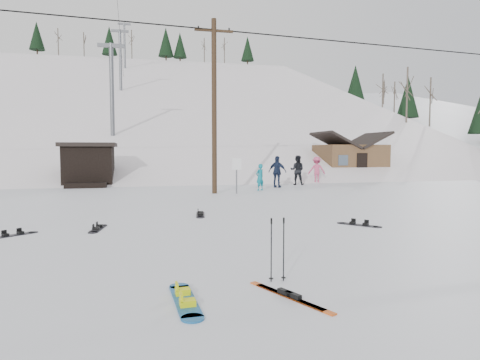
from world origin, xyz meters
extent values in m
plane|color=silver|center=(0.00, 0.00, 0.00)|extent=(200.00, 200.00, 0.00)
cube|color=white|center=(0.00, 55.00, -12.00)|extent=(60.00, 85.24, 65.97)
cube|color=silver|center=(38.00, 50.00, -11.00)|extent=(45.66, 93.98, 54.59)
cylinder|color=#3A2819|center=(2.00, 14.00, 4.50)|extent=(0.26, 0.26, 9.00)
cube|color=#3A2819|center=(2.00, 14.00, 8.40)|extent=(2.00, 0.12, 0.12)
cylinder|color=black|center=(2.00, 14.00, 8.52)|extent=(0.08, 0.08, 0.12)
cylinder|color=#595B60|center=(3.10, 13.60, 0.90)|extent=(0.07, 0.07, 1.80)
cube|color=white|center=(3.10, 13.56, 1.55)|extent=(0.50, 0.04, 0.60)
cube|color=black|center=(-5.00, 21.00, 1.25)|extent=(3.00, 3.00, 2.50)
cube|color=black|center=(-5.00, 21.00, 2.62)|extent=(3.40, 3.40, 0.25)
cube|color=black|center=(-5.00, 19.20, 0.15)|extent=(2.40, 1.20, 0.30)
cylinder|color=#595B60|center=(-4.00, 30.00, 7.25)|extent=(0.36, 0.36, 8.00)
cube|color=#595B60|center=(-4.00, 30.00, 11.05)|extent=(2.20, 0.30, 0.30)
cylinder|color=#595B60|center=(-4.00, 50.00, 13.75)|extent=(0.36, 0.36, 8.00)
cube|color=#595B60|center=(-4.00, 50.00, 17.55)|extent=(2.20, 0.30, 0.30)
cylinder|color=#595B60|center=(-4.00, 70.00, 20.25)|extent=(0.36, 0.36, 8.00)
cube|color=#595B60|center=(-4.00, 70.00, 24.05)|extent=(2.20, 0.30, 0.30)
cube|color=brown|center=(15.00, 24.00, 1.35)|extent=(5.00, 4.00, 2.70)
cube|color=black|center=(13.65, 24.00, 3.05)|extent=(2.69, 4.40, 1.43)
cube|color=black|center=(16.35, 24.00, 3.05)|extent=(2.69, 4.40, 1.43)
cube|color=black|center=(15.00, 21.98, 1.10)|extent=(0.90, 0.06, 1.90)
cube|color=#175C9A|center=(-1.20, -1.83, 0.01)|extent=(0.37, 1.40, 0.03)
cylinder|color=#175C9A|center=(-1.23, -1.13, 0.01)|extent=(0.32, 0.32, 0.03)
cylinder|color=#175C9A|center=(-1.17, -2.52, 0.01)|extent=(0.32, 0.32, 0.03)
cube|color=#CBD10B|center=(-1.21, -1.58, 0.07)|extent=(0.23, 0.18, 0.09)
cube|color=#CBD10B|center=(-1.19, -2.08, 0.07)|extent=(0.23, 0.18, 0.09)
cube|color=#AC4211|center=(0.41, -2.10, 0.01)|extent=(0.75, 1.55, 0.02)
cube|color=black|center=(0.41, -2.10, 0.06)|extent=(0.20, 0.31, 0.07)
cube|color=#AC4211|center=(0.35, -1.94, 0.01)|extent=(0.75, 1.55, 0.02)
cube|color=black|center=(0.35, -1.94, 0.06)|extent=(0.20, 0.31, 0.07)
cylinder|color=black|center=(0.35, -1.18, 0.54)|extent=(0.02, 0.02, 1.08)
cylinder|color=black|center=(0.35, -1.18, 0.05)|extent=(0.08, 0.08, 0.01)
cylinder|color=black|center=(0.35, -1.18, 1.06)|extent=(0.03, 0.03, 0.10)
cylinder|color=black|center=(0.58, -1.18, 0.54)|extent=(0.02, 0.02, 1.08)
cylinder|color=black|center=(0.58, -1.18, 0.05)|extent=(0.08, 0.08, 0.01)
cylinder|color=black|center=(0.58, -1.18, 1.06)|extent=(0.03, 0.03, 0.10)
cube|color=black|center=(-5.14, 4.19, 0.01)|extent=(0.99, 0.86, 0.02)
cylinder|color=black|center=(-4.72, 4.52, 0.01)|extent=(0.25, 0.25, 0.02)
cube|color=black|center=(-4.99, 4.31, 0.06)|extent=(0.21, 0.22, 0.07)
cube|color=black|center=(-5.29, 4.07, 0.06)|extent=(0.21, 0.22, 0.07)
cube|color=black|center=(-3.03, 4.66, 0.01)|extent=(0.43, 1.16, 0.02)
cylinder|color=black|center=(-2.94, 5.22, 0.01)|extent=(0.26, 0.26, 0.02)
cylinder|color=black|center=(-3.11, 4.10, 0.01)|extent=(0.26, 0.26, 0.02)
cube|color=black|center=(-3.00, 4.86, 0.06)|extent=(0.20, 0.17, 0.07)
cube|color=black|center=(-3.06, 4.46, 0.06)|extent=(0.20, 0.17, 0.07)
cube|color=black|center=(4.60, 3.51, 0.01)|extent=(0.93, 1.04, 0.02)
cylinder|color=black|center=(4.97, 3.07, 0.01)|extent=(0.26, 0.26, 0.02)
cylinder|color=black|center=(4.24, 3.94, 0.01)|extent=(0.26, 0.26, 0.02)
cube|color=black|center=(4.74, 3.35, 0.06)|extent=(0.23, 0.23, 0.07)
cube|color=black|center=(4.47, 3.66, 0.06)|extent=(0.23, 0.23, 0.07)
cube|color=black|center=(0.22, 6.64, 0.01)|extent=(0.44, 1.24, 0.02)
cylinder|color=black|center=(0.30, 7.25, 0.01)|extent=(0.28, 0.28, 0.02)
cylinder|color=black|center=(0.13, 6.04, 0.01)|extent=(0.28, 0.28, 0.02)
cube|color=black|center=(0.25, 6.86, 0.06)|extent=(0.22, 0.18, 0.08)
cube|color=black|center=(0.19, 6.43, 0.06)|extent=(0.22, 0.18, 0.08)
imported|color=#0D7385|center=(4.77, 15.02, 0.75)|extent=(0.65, 0.58, 1.49)
imported|color=black|center=(8.23, 18.21, 0.96)|extent=(1.17, 1.09, 1.93)
imported|color=#C5456E|center=(10.11, 19.41, 0.91)|extent=(1.30, 0.93, 1.82)
imported|color=#18233D|center=(6.32, 16.56, 0.96)|extent=(1.18, 1.06, 1.92)
camera|label=1|loc=(-1.84, -8.11, 2.27)|focal=32.00mm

